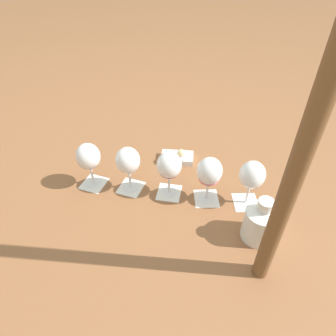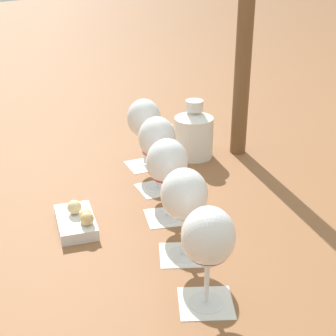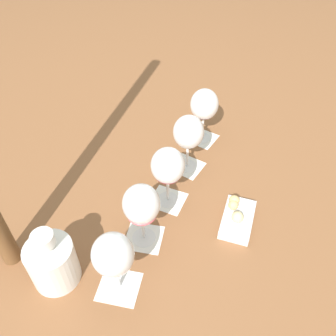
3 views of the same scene
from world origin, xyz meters
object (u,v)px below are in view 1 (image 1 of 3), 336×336
wine_glass_3 (128,162)px  wine_glass_1 (209,173)px  wine_glass_4 (88,158)px  wine_glass_2 (170,166)px  wine_glass_0 (252,177)px  umbrella_pole (310,133)px  snack_dish (177,157)px  ceramic_vase (261,222)px

wine_glass_3 → wine_glass_1: bearing=151.9°
wine_glass_1 → wine_glass_4: 0.46m
wine_glass_2 → wine_glass_4: size_ratio=1.00×
wine_glass_0 → umbrella_pole: (0.10, 0.28, 0.38)m
wine_glass_3 → snack_dish: wine_glass_3 is taller
wine_glass_1 → ceramic_vase: wine_glass_1 is taller
wine_glass_0 → wine_glass_3: same height
wine_glass_3 → ceramic_vase: bearing=135.9°
ceramic_vase → umbrella_pole: 0.46m
snack_dish → wine_glass_3: bearing=26.5°
snack_dish → wine_glass_1: bearing=98.4°
snack_dish → wine_glass_0: bearing=118.6°
ceramic_vase → umbrella_pole: size_ratio=0.17×
wine_glass_4 → umbrella_pole: umbrella_pole is taller
wine_glass_1 → umbrella_pole: bearing=96.4°
wine_glass_1 → wine_glass_4: bearing=-27.3°
wine_glass_2 → ceramic_vase: size_ratio=1.13×
snack_dish → umbrella_pole: bearing=97.3°
ceramic_vase → wine_glass_2: bearing=-52.2°
wine_glass_2 → wine_glass_3: 0.16m
wine_glass_1 → ceramic_vase: size_ratio=1.13×
wine_glass_1 → wine_glass_4: size_ratio=1.00×
wine_glass_1 → wine_glass_3: bearing=-28.1°
wine_glass_1 → wine_glass_2: (0.13, -0.08, -0.00)m
wine_glass_0 → wine_glass_1: same height
umbrella_pole → ceramic_vase: bearing=-116.0°
snack_dish → umbrella_pole: (-0.08, 0.60, 0.49)m
ceramic_vase → snack_dish: size_ratio=1.06×
wine_glass_2 → wine_glass_4: 0.32m
wine_glass_2 → umbrella_pole: 0.59m
wine_glass_2 → wine_glass_3: bearing=-25.3°
wine_glass_1 → ceramic_vase: (-0.10, 0.21, -0.06)m
wine_glass_1 → wine_glass_3: same height
wine_glass_1 → ceramic_vase: 0.24m
umbrella_pole → wine_glass_1: bearing=-83.6°
wine_glass_0 → snack_dish: (0.18, -0.32, -0.11)m
wine_glass_3 → snack_dish: bearing=-153.5°
wine_glass_4 → wine_glass_1: bearing=152.7°
wine_glass_1 → umbrella_pole: umbrella_pole is taller
ceramic_vase → umbrella_pole: umbrella_pole is taller
ceramic_vase → snack_dish: (0.14, -0.47, -0.05)m
snack_dish → umbrella_pole: size_ratio=0.16×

